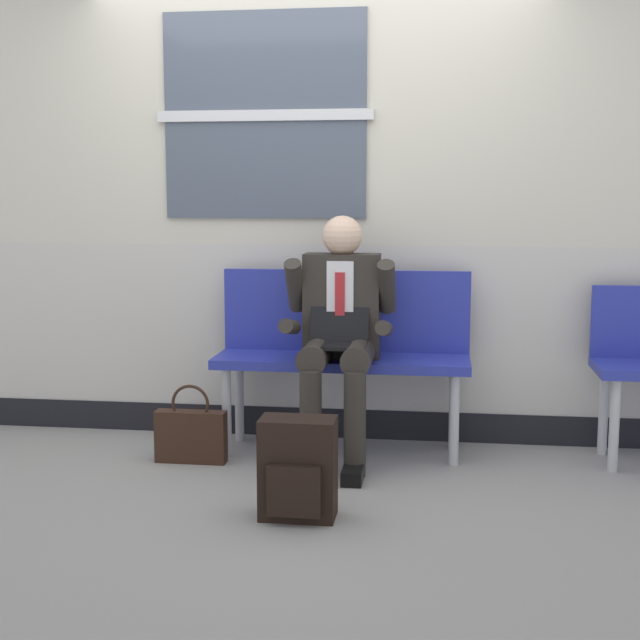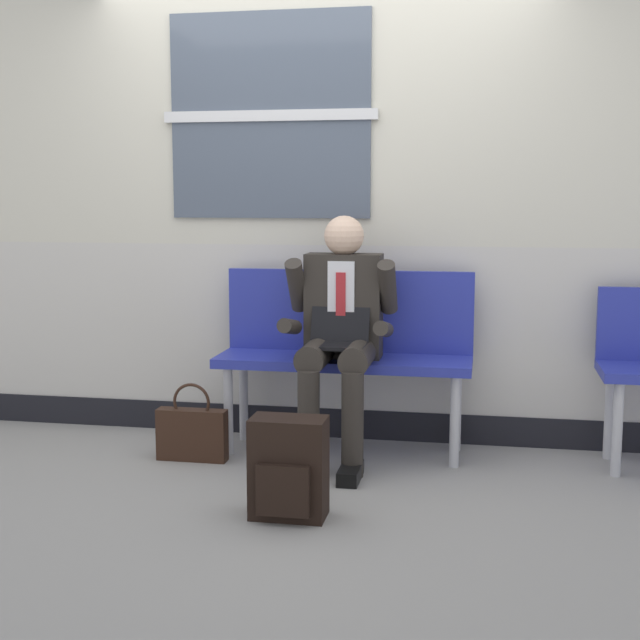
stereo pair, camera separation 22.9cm
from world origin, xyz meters
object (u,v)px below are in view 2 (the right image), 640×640
(person_seated, at_px, (340,330))
(backpack, at_px, (288,469))
(handbag, at_px, (192,433))
(bench_with_person, at_px, (346,344))

(person_seated, height_order, backpack, person_seated)
(handbag, bearing_deg, person_seated, 11.69)
(backpack, distance_m, handbag, 0.99)
(person_seated, xyz_separation_m, backpack, (-0.08, -0.88, -0.48))
(backpack, bearing_deg, bench_with_person, 85.94)
(person_seated, bearing_deg, handbag, -168.31)
(person_seated, relative_size, handbag, 3.09)
(person_seated, distance_m, handbag, 0.95)
(person_seated, bearing_deg, bench_with_person, 90.00)
(backpack, relative_size, handbag, 1.06)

